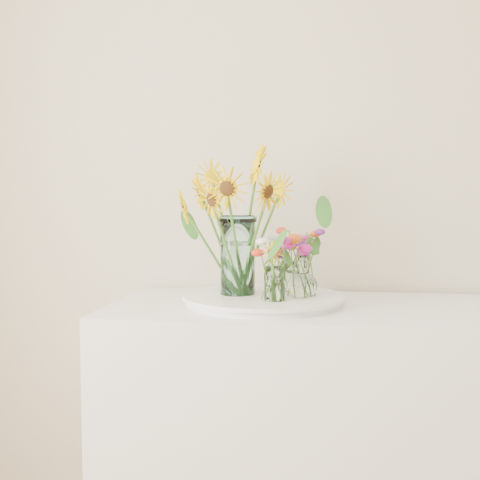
{
  "coord_description": "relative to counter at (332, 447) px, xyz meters",
  "views": [
    {
      "loc": [
        -0.3,
        0.06,
        1.23
      ],
      "look_at": [
        -0.57,
        1.96,
        1.1
      ],
      "focal_mm": 45.0,
      "sensor_mm": 36.0,
      "label": 1
    }
  ],
  "objects": [
    {
      "name": "tray",
      "position": [
        -0.22,
        -0.0,
        0.46
      ],
      "size": [
        0.48,
        0.48,
        0.02
      ],
      "primitive_type": "cylinder",
      "color": "white",
      "rests_on": "counter"
    },
    {
      "name": "wildflower_posy_a",
      "position": [
        -0.17,
        -0.1,
        0.57
      ],
      "size": [
        0.17,
        0.17,
        0.2
      ],
      "primitive_type": null,
      "color": "#CB4E11",
      "rests_on": "tray"
    },
    {
      "name": "wildflower_posy_c",
      "position": [
        -0.14,
        0.09,
        0.57
      ],
      "size": [
        0.2,
        0.2,
        0.19
      ],
      "primitive_type": null,
      "color": "#CB4E11",
      "rests_on": "tray"
    },
    {
      "name": "counter",
      "position": [
        0.0,
        0.0,
        0.0
      ],
      "size": [
        1.4,
        0.6,
        0.9
      ],
      "primitive_type": "cube",
      "color": "white",
      "rests_on": "ground_plane"
    },
    {
      "name": "mason_jar",
      "position": [
        -0.3,
        -0.0,
        0.6
      ],
      "size": [
        0.13,
        0.13,
        0.26
      ],
      "primitive_type": "cylinder",
      "rotation": [
        0.0,
        0.0,
        -0.21
      ],
      "color": "#B6EBF2",
      "rests_on": "tray"
    },
    {
      "name": "sunflower_bouquet",
      "position": [
        -0.3,
        -0.0,
        0.71
      ],
      "size": [
        0.72,
        0.72,
        0.47
      ],
      "primitive_type": null,
      "rotation": [
        0.0,
        0.0,
        -0.21
      ],
      "color": "yellow",
      "rests_on": "tray"
    },
    {
      "name": "small_vase_a",
      "position": [
        -0.17,
        -0.1,
        0.53
      ],
      "size": [
        0.08,
        0.08,
        0.11
      ],
      "primitive_type": "cylinder",
      "rotation": [
        0.0,
        0.0,
        -0.24
      ],
      "color": "white",
      "rests_on": "tray"
    },
    {
      "name": "small_vase_b",
      "position": [
        -0.1,
        -0.01,
        0.54
      ],
      "size": [
        0.12,
        0.12,
        0.13
      ],
      "primitive_type": null,
      "rotation": [
        0.0,
        0.0,
        0.41
      ],
      "color": "white",
      "rests_on": "tray"
    },
    {
      "name": "wildflower_posy_b",
      "position": [
        -0.1,
        -0.01,
        0.59
      ],
      "size": [
        0.19,
        0.19,
        0.22
      ],
      "primitive_type": null,
      "color": "#CB4E11",
      "rests_on": "tray"
    },
    {
      "name": "small_vase_c",
      "position": [
        -0.14,
        0.09,
        0.53
      ],
      "size": [
        0.07,
        0.07,
        0.1
      ],
      "primitive_type": "cylinder",
      "rotation": [
        0.0,
        0.0,
        0.32
      ],
      "color": "white",
      "rests_on": "tray"
    }
  ]
}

